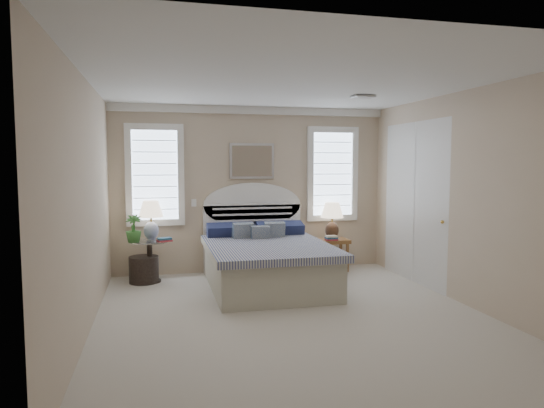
% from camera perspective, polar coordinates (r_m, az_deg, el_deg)
% --- Properties ---
extents(floor, '(4.50, 5.00, 0.01)m').
position_cam_1_polar(floor, '(5.85, 2.43, -13.00)').
color(floor, beige).
rests_on(floor, ground).
extents(ceiling, '(4.50, 5.00, 0.01)m').
position_cam_1_polar(ceiling, '(5.64, 2.53, 14.12)').
color(ceiling, silver).
rests_on(ceiling, wall_back).
extents(wall_back, '(4.50, 0.02, 2.70)m').
position_cam_1_polar(wall_back, '(8.01, -2.41, 1.71)').
color(wall_back, '#C4AE93').
rests_on(wall_back, floor).
extents(wall_left, '(0.02, 5.00, 2.70)m').
position_cam_1_polar(wall_left, '(5.42, -21.06, -0.16)').
color(wall_left, '#C4AE93').
rests_on(wall_left, floor).
extents(wall_right, '(0.02, 5.00, 2.70)m').
position_cam_1_polar(wall_right, '(6.56, 21.74, 0.65)').
color(wall_right, '#C4AE93').
rests_on(wall_right, floor).
extents(crown_molding, '(4.50, 0.08, 0.12)m').
position_cam_1_polar(crown_molding, '(8.00, -2.38, 10.95)').
color(crown_molding, white).
rests_on(crown_molding, wall_back).
extents(hvac_vent, '(0.30, 0.20, 0.02)m').
position_cam_1_polar(hvac_vent, '(6.78, 10.64, 12.30)').
color(hvac_vent, '#B2B2B2').
rests_on(hvac_vent, ceiling).
extents(switch_plate, '(0.08, 0.01, 0.12)m').
position_cam_1_polar(switch_plate, '(7.89, -9.17, 0.14)').
color(switch_plate, white).
rests_on(switch_plate, wall_back).
extents(window_left, '(0.90, 0.06, 1.60)m').
position_cam_1_polar(window_left, '(7.84, -13.60, 3.33)').
color(window_left, '#C9E1FF').
rests_on(window_left, wall_back).
extents(window_right, '(0.90, 0.06, 1.60)m').
position_cam_1_polar(window_right, '(8.36, 7.09, 3.52)').
color(window_right, '#C9E1FF').
rests_on(window_right, wall_back).
extents(painting, '(0.74, 0.04, 0.58)m').
position_cam_1_polar(painting, '(7.96, -2.36, 5.07)').
color(painting, silver).
rests_on(painting, wall_back).
extents(closet_door, '(0.02, 1.80, 2.40)m').
position_cam_1_polar(closet_door, '(7.57, 16.37, 0.19)').
color(closet_door, silver).
rests_on(closet_door, floor).
extents(bed, '(1.72, 2.28, 1.47)m').
position_cam_1_polar(bed, '(7.12, -0.77, -6.53)').
color(bed, '#BAB7A3').
rests_on(bed, floor).
extents(side_table_left, '(0.56, 0.56, 0.63)m').
position_cam_1_polar(side_table_left, '(7.54, -14.19, -6.03)').
color(side_table_left, black).
rests_on(side_table_left, floor).
extents(nightstand_right, '(0.50, 0.40, 0.53)m').
position_cam_1_polar(nightstand_right, '(8.14, 7.16, -5.12)').
color(nightstand_right, olive).
rests_on(nightstand_right, floor).
extents(floor_pot, '(0.48, 0.48, 0.40)m').
position_cam_1_polar(floor_pot, '(7.57, -14.84, -7.45)').
color(floor_pot, black).
rests_on(floor_pot, floor).
extents(lamp_left, '(0.47, 0.47, 0.60)m').
position_cam_1_polar(lamp_left, '(7.56, -14.05, -1.34)').
color(lamp_left, silver).
rests_on(lamp_left, side_table_left).
extents(lamp_right, '(0.45, 0.45, 0.61)m').
position_cam_1_polar(lamp_right, '(8.12, 7.08, -1.45)').
color(lamp_right, black).
rests_on(lamp_right, nightstand_right).
extents(potted_plant, '(0.24, 0.24, 0.40)m').
position_cam_1_polar(potted_plant, '(7.36, -15.99, -2.81)').
color(potted_plant, '#336A2A').
rests_on(potted_plant, side_table_left).
extents(books_left, '(0.24, 0.20, 0.06)m').
position_cam_1_polar(books_left, '(7.36, -12.53, -4.12)').
color(books_left, '#A32833').
rests_on(books_left, side_table_left).
extents(books_right, '(0.20, 0.15, 0.08)m').
position_cam_1_polar(books_right, '(7.97, 6.99, -4.00)').
color(books_right, '#A32833').
rests_on(books_right, nightstand_right).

